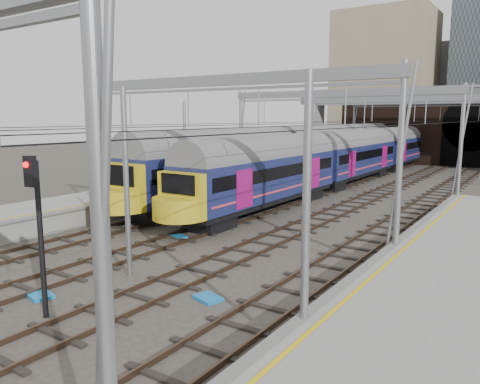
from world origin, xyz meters
The scene contains 11 objects.
ground centered at (0.00, 0.00, 0.00)m, with size 160.00×160.00×0.00m, color #38332D.
tracks centered at (0.00, 15.00, 0.02)m, with size 14.40×80.00×0.22m.
overhead_line centered at (0.00, 21.49, 6.57)m, with size 16.80×80.00×8.00m.
retaining_wall centered at (1.40, 51.93, 4.33)m, with size 28.00×2.75×9.00m.
overbridge centered at (0.00, 46.00, 7.27)m, with size 28.00×3.00×9.25m.
train_main centered at (-2.00, 39.60, 2.49)m, with size 2.81×64.92×4.83m.
train_second centered at (-6.00, 33.67, 2.66)m, with size 3.08×53.37×5.20m.
signal_near_centre centered at (0.68, -2.07, 3.07)m, with size 0.37×0.47×4.86m.
equip_cover_a centered at (-0.92, -1.15, 0.06)m, with size 0.96×0.68×0.11m, color #1871B9.
equip_cover_b centered at (-2.18, 7.33, 0.05)m, with size 0.81×0.57×0.10m, color #1871B9.
equip_cover_c centered at (3.90, 1.76, 0.05)m, with size 0.93×0.65×0.11m, color #1871B9.
Camera 1 is at (12.85, -9.82, 5.94)m, focal length 35.00 mm.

